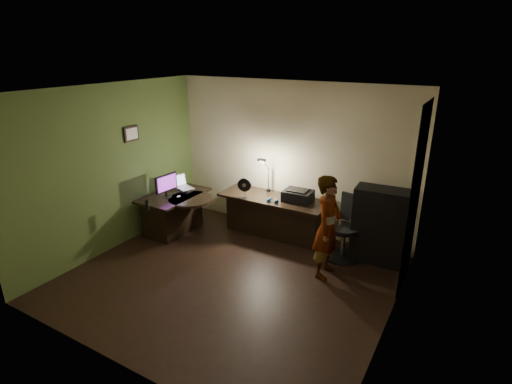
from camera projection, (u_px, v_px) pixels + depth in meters
The scene contains 27 objects.
floor at pixel (229, 279), 5.89m from camera, with size 4.50×4.00×0.01m, color black.
ceiling at pixel (224, 91), 4.96m from camera, with size 4.50×4.00×0.01m, color silver.
wall_back at pixel (290, 159), 7.05m from camera, with size 4.50×0.01×2.70m, color tan.
wall_front at pixel (109, 256), 3.80m from camera, with size 4.50×0.01×2.70m, color tan.
wall_left at pixel (112, 169), 6.49m from camera, with size 0.01×4.00×2.70m, color tan.
wall_right at pixel (398, 228), 4.36m from camera, with size 0.01×4.00×2.70m, color tan.
green_wall_overlay at pixel (113, 169), 6.48m from camera, with size 0.00×4.00×2.70m, color #485D29.
arched_doorway at pixel (414, 200), 5.32m from camera, with size 0.01×0.90×2.60m, color black.
french_door at pixel (381, 275), 4.03m from camera, with size 0.02×0.92×2.10m, color white.
framed_picture at pixel (131, 134), 6.66m from camera, with size 0.04×0.30×0.25m, color black.
desk_left at pixel (175, 213), 7.28m from camera, with size 0.77×1.26×0.72m, color black.
desk_right at pixel (273, 217), 7.12m from camera, with size 1.94×0.68×0.73m, color black.
cabinet at pixel (380, 226), 6.18m from camera, with size 0.81×0.40×1.21m, color black.
laptop_stand at pixel (185, 190), 7.27m from camera, with size 0.21×0.18×0.09m, color silver.
laptop at pixel (184, 182), 7.22m from camera, with size 0.33×0.31×0.22m, color silver.
monitor at pixel (166, 189), 6.98m from camera, with size 0.09×0.47×0.31m, color black.
mouse at pixel (179, 196), 7.04m from camera, with size 0.06×0.08×0.03m, color silver.
phone at pixel (178, 199), 6.98m from camera, with size 0.07×0.14×0.01m, color black.
pen at pixel (180, 194), 7.20m from camera, with size 0.01×0.13×0.01m, color black.
speaker at pixel (147, 205), 6.48m from camera, with size 0.07×0.07×0.18m, color black.
notepad at pixel (163, 198), 7.00m from camera, with size 0.13×0.18×0.01m, color silver.
desk_fan at pixel (245, 188), 6.94m from camera, with size 0.24×0.13×0.37m, color black.
headphones at pixel (273, 201), 6.77m from camera, with size 0.19×0.08×0.09m, color #18559C.
printer at pixel (298, 196), 6.82m from camera, with size 0.48×0.38×0.21m, color black.
desk_lamp at pixel (269, 173), 7.16m from camera, with size 0.18×0.34×0.74m, color black.
office_chair at pixel (344, 229), 6.31m from camera, with size 0.57×0.57×1.02m, color black.
person at pixel (328, 227), 5.75m from camera, with size 0.55×0.37×1.55m, color #D8A88C.
Camera 1 is at (2.90, -4.21, 3.23)m, focal length 28.00 mm.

